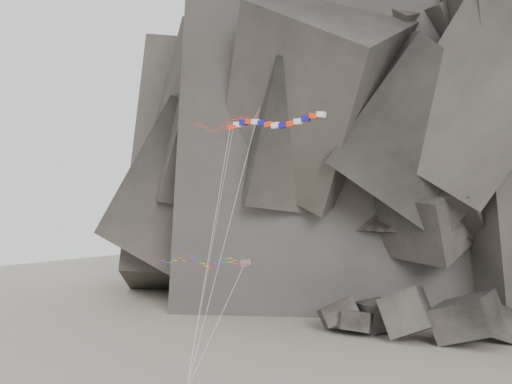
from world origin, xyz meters
The scene contains 6 objects.
headland centered at (0.00, 70.00, 42.00)m, with size 110.00×70.00×84.00m, color #4B443D, non-canonical shape.
boulder_field centered at (11.27, 31.75, 2.02)m, with size 46.52×13.52×7.78m.
delta_kite centered at (-7.71, 6.12, 26.45)m, with size 9.81×12.27×26.13m.
banner_kite centered at (0.36, 2.52, 25.42)m, with size 10.83×9.08×24.47m.
parafoil_kite centered at (-8.30, 2.92, 11.95)m, with size 12.12×8.91×10.83m.
pennant_kite centered at (-3.39, -0.47, 19.52)m, with size 0.98×6.82×23.69m.
Camera 1 is at (24.29, -46.13, 16.95)m, focal length 40.00 mm.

